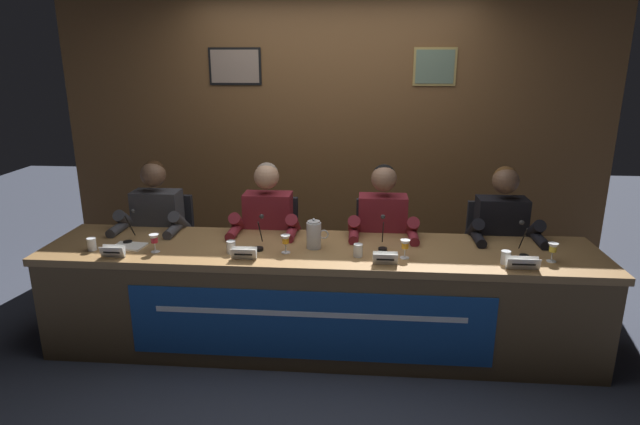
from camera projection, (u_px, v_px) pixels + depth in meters
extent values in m
plane|color=#383D4C|center=(320.00, 343.00, 3.83)|extent=(12.00, 12.00, 0.00)
cube|color=brown|center=(333.00, 134.00, 4.90)|extent=(4.99, 0.12, 2.60)
cube|color=black|center=(235.00, 66.00, 4.73)|extent=(0.47, 0.02, 0.33)
cube|color=gray|center=(235.00, 66.00, 4.72)|extent=(0.43, 0.01, 0.29)
cube|color=tan|center=(435.00, 67.00, 4.59)|extent=(0.37, 0.02, 0.32)
cube|color=slate|center=(435.00, 67.00, 4.58)|extent=(0.33, 0.01, 0.28)
cube|color=olive|center=(320.00, 251.00, 3.62)|extent=(3.79, 0.75, 0.05)
cube|color=brown|center=(315.00, 325.00, 3.39)|extent=(3.73, 0.04, 0.69)
cube|color=brown|center=(69.00, 291.00, 3.87)|extent=(0.08, 0.67, 0.69)
cube|color=brown|center=(591.00, 310.00, 3.58)|extent=(0.08, 0.67, 0.69)
cube|color=#19478C|center=(309.00, 326.00, 3.37)|extent=(2.33, 0.01, 0.48)
cube|color=white|center=(308.00, 314.00, 3.34)|extent=(1.98, 0.00, 0.04)
cylinder|color=black|center=(168.00, 305.00, 4.38)|extent=(0.44, 0.44, 0.02)
cylinder|color=black|center=(165.00, 281.00, 4.32)|extent=(0.05, 0.05, 0.41)
cube|color=#232328|center=(163.00, 256.00, 4.26)|extent=(0.44, 0.44, 0.03)
cube|color=#232328|center=(170.00, 221.00, 4.38)|extent=(0.40, 0.05, 0.44)
cylinder|color=black|center=(136.00, 299.00, 3.99)|extent=(0.10, 0.10, 0.47)
cylinder|color=black|center=(161.00, 300.00, 3.98)|extent=(0.10, 0.10, 0.47)
cylinder|color=black|center=(140.00, 257.00, 4.06)|extent=(0.13, 0.34, 0.13)
cylinder|color=black|center=(166.00, 258.00, 4.04)|extent=(0.13, 0.34, 0.13)
cube|color=#38383D|center=(158.00, 221.00, 4.14)|extent=(0.36, 0.20, 0.48)
sphere|color=brown|center=(153.00, 174.00, 4.02)|extent=(0.19, 0.19, 0.19)
sphere|color=#331E0F|center=(154.00, 172.00, 4.03)|extent=(0.17, 0.17, 0.17)
cylinder|color=#38383D|center=(127.00, 221.00, 4.06)|extent=(0.09, 0.30, 0.25)
cylinder|color=#38383D|center=(180.00, 223.00, 4.02)|extent=(0.09, 0.30, 0.25)
cylinder|color=#38383D|center=(117.00, 229.00, 3.91)|extent=(0.07, 0.24, 0.07)
cylinder|color=#38383D|center=(173.00, 231.00, 3.87)|extent=(0.07, 0.24, 0.07)
cube|color=white|center=(112.00, 252.00, 3.41)|extent=(0.16, 0.03, 0.08)
cube|color=white|center=(114.00, 251.00, 3.45)|extent=(0.16, 0.03, 0.08)
cube|color=black|center=(111.00, 253.00, 3.41)|extent=(0.11, 0.01, 0.01)
cylinder|color=white|center=(155.00, 252.00, 3.53)|extent=(0.06, 0.06, 0.00)
cylinder|color=white|center=(155.00, 248.00, 3.52)|extent=(0.01, 0.01, 0.05)
cone|color=white|center=(154.00, 239.00, 3.51)|extent=(0.06, 0.06, 0.06)
cylinder|color=#B21E2D|center=(154.00, 240.00, 3.51)|extent=(0.04, 0.04, 0.04)
cylinder|color=silver|center=(92.00, 244.00, 3.56)|extent=(0.06, 0.06, 0.08)
cylinder|color=silver|center=(92.00, 247.00, 3.56)|extent=(0.05, 0.05, 0.05)
cylinder|color=black|center=(128.00, 242.00, 3.69)|extent=(0.06, 0.06, 0.02)
cylinder|color=black|center=(130.00, 226.00, 3.72)|extent=(0.01, 0.13, 0.18)
sphere|color=#2D2D2D|center=(133.00, 211.00, 3.75)|extent=(0.03, 0.03, 0.03)
cylinder|color=black|center=(272.00, 309.00, 4.31)|extent=(0.44, 0.44, 0.02)
cylinder|color=black|center=(271.00, 285.00, 4.25)|extent=(0.05, 0.05, 0.41)
cube|color=#232328|center=(270.00, 259.00, 4.19)|extent=(0.44, 0.44, 0.03)
cube|color=#232328|center=(274.00, 223.00, 4.31)|extent=(0.40, 0.05, 0.44)
cylinder|color=black|center=(249.00, 303.00, 3.92)|extent=(0.10, 0.10, 0.47)
cylinder|color=black|center=(276.00, 304.00, 3.91)|extent=(0.10, 0.10, 0.47)
cylinder|color=black|center=(252.00, 260.00, 3.99)|extent=(0.13, 0.34, 0.13)
cylinder|color=black|center=(278.00, 261.00, 3.97)|extent=(0.13, 0.34, 0.13)
cube|color=maroon|center=(268.00, 224.00, 4.07)|extent=(0.36, 0.20, 0.48)
sphere|color=tan|center=(267.00, 176.00, 3.95)|extent=(0.19, 0.19, 0.19)
sphere|color=gray|center=(267.00, 174.00, 3.96)|extent=(0.17, 0.17, 0.17)
cylinder|color=maroon|center=(238.00, 224.00, 3.99)|extent=(0.09, 0.30, 0.25)
cylinder|color=maroon|center=(294.00, 226.00, 3.96)|extent=(0.09, 0.30, 0.25)
cylinder|color=maroon|center=(233.00, 232.00, 3.84)|extent=(0.07, 0.24, 0.07)
cylinder|color=maroon|center=(291.00, 234.00, 3.81)|extent=(0.07, 0.24, 0.07)
cube|color=white|center=(243.00, 254.00, 3.38)|extent=(0.16, 0.03, 0.08)
cube|color=white|center=(244.00, 253.00, 3.41)|extent=(0.16, 0.03, 0.08)
cube|color=black|center=(243.00, 255.00, 3.38)|extent=(0.12, 0.01, 0.01)
cylinder|color=white|center=(286.00, 252.00, 3.52)|extent=(0.06, 0.06, 0.00)
cylinder|color=white|center=(286.00, 248.00, 3.51)|extent=(0.01, 0.01, 0.05)
cone|color=white|center=(286.00, 240.00, 3.50)|extent=(0.06, 0.06, 0.06)
cylinder|color=orange|center=(286.00, 241.00, 3.50)|extent=(0.04, 0.04, 0.04)
cylinder|color=silver|center=(231.00, 247.00, 3.50)|extent=(0.06, 0.06, 0.08)
cylinder|color=silver|center=(231.00, 249.00, 3.51)|extent=(0.05, 0.05, 0.05)
cylinder|color=black|center=(259.00, 249.00, 3.56)|extent=(0.06, 0.06, 0.02)
cylinder|color=black|center=(260.00, 232.00, 3.60)|extent=(0.01, 0.13, 0.18)
sphere|color=#2D2D2D|center=(262.00, 216.00, 3.63)|extent=(0.03, 0.03, 0.03)
cylinder|color=black|center=(379.00, 313.00, 4.24)|extent=(0.44, 0.44, 0.02)
cylinder|color=black|center=(380.00, 288.00, 4.18)|extent=(0.05, 0.05, 0.41)
cube|color=#232328|center=(381.00, 262.00, 4.12)|extent=(0.44, 0.44, 0.03)
cube|color=#232328|center=(381.00, 226.00, 4.24)|extent=(0.40, 0.05, 0.44)
cylinder|color=black|center=(367.00, 308.00, 3.85)|extent=(0.10, 0.10, 0.47)
cylinder|color=black|center=(395.00, 309.00, 3.84)|extent=(0.10, 0.10, 0.47)
cylinder|color=black|center=(368.00, 264.00, 3.92)|extent=(0.13, 0.34, 0.13)
cylinder|color=black|center=(395.00, 265.00, 3.90)|extent=(0.13, 0.34, 0.13)
cube|color=maroon|center=(382.00, 226.00, 4.00)|extent=(0.36, 0.20, 0.48)
sphere|color=#8E664C|center=(384.00, 179.00, 3.88)|extent=(0.19, 0.19, 0.19)
sphere|color=black|center=(384.00, 176.00, 3.89)|extent=(0.17, 0.17, 0.17)
cylinder|color=maroon|center=(354.00, 227.00, 3.92)|extent=(0.09, 0.30, 0.25)
cylinder|color=maroon|center=(411.00, 229.00, 3.89)|extent=(0.09, 0.30, 0.25)
cylinder|color=maroon|center=(354.00, 235.00, 3.77)|extent=(0.07, 0.24, 0.07)
cylinder|color=maroon|center=(413.00, 237.00, 3.74)|extent=(0.07, 0.24, 0.07)
cube|color=white|center=(385.00, 260.00, 3.30)|extent=(0.16, 0.03, 0.08)
cube|color=white|center=(385.00, 258.00, 3.33)|extent=(0.16, 0.03, 0.08)
cube|color=black|center=(385.00, 260.00, 3.29)|extent=(0.11, 0.01, 0.01)
cylinder|color=white|center=(405.00, 258.00, 3.43)|extent=(0.06, 0.06, 0.00)
cylinder|color=white|center=(405.00, 253.00, 3.42)|extent=(0.01, 0.01, 0.05)
cone|color=white|center=(405.00, 245.00, 3.41)|extent=(0.06, 0.06, 0.06)
cylinder|color=orange|center=(405.00, 246.00, 3.41)|extent=(0.04, 0.04, 0.04)
cylinder|color=silver|center=(358.00, 250.00, 3.44)|extent=(0.06, 0.06, 0.08)
cylinder|color=silver|center=(358.00, 253.00, 3.45)|extent=(0.05, 0.05, 0.05)
cylinder|color=black|center=(383.00, 249.00, 3.55)|extent=(0.06, 0.06, 0.02)
cylinder|color=black|center=(383.00, 232.00, 3.59)|extent=(0.01, 0.13, 0.18)
sphere|color=#2D2D2D|center=(383.00, 217.00, 3.62)|extent=(0.03, 0.03, 0.03)
cylinder|color=black|center=(490.00, 318.00, 4.18)|extent=(0.44, 0.44, 0.02)
cylinder|color=black|center=(493.00, 292.00, 4.11)|extent=(0.05, 0.05, 0.41)
cube|color=#232328|center=(495.00, 266.00, 4.05)|extent=(0.44, 0.44, 0.03)
cube|color=#232328|center=(492.00, 229.00, 4.18)|extent=(0.40, 0.05, 0.44)
cylinder|color=black|center=(489.00, 312.00, 3.79)|extent=(0.10, 0.10, 0.47)
cylinder|color=black|center=(518.00, 313.00, 3.77)|extent=(0.10, 0.10, 0.47)
cylinder|color=black|center=(488.00, 268.00, 3.85)|extent=(0.13, 0.34, 0.13)
cylinder|color=black|center=(517.00, 268.00, 3.83)|extent=(0.13, 0.34, 0.13)
cube|color=black|center=(500.00, 229.00, 3.94)|extent=(0.36, 0.20, 0.48)
sphere|color=brown|center=(506.00, 181.00, 3.81)|extent=(0.19, 0.19, 0.19)
sphere|color=#593819|center=(505.00, 178.00, 3.82)|extent=(0.17, 0.17, 0.17)
cylinder|color=black|center=(474.00, 230.00, 3.85)|extent=(0.09, 0.30, 0.25)
cylinder|color=black|center=(533.00, 232.00, 3.82)|extent=(0.09, 0.30, 0.25)
cylinder|color=black|center=(478.00, 239.00, 3.70)|extent=(0.07, 0.24, 0.07)
cylinder|color=black|center=(540.00, 240.00, 3.67)|extent=(0.07, 0.24, 0.07)
cube|color=white|center=(524.00, 264.00, 3.22)|extent=(0.20, 0.03, 0.08)
cube|color=white|center=(522.00, 262.00, 3.25)|extent=(0.20, 0.03, 0.08)
cube|color=black|center=(524.00, 265.00, 3.21)|extent=(0.14, 0.01, 0.01)
cylinder|color=white|center=(551.00, 261.00, 3.37)|extent=(0.06, 0.06, 0.00)
cylinder|color=white|center=(552.00, 257.00, 3.36)|extent=(0.01, 0.01, 0.05)
cone|color=white|center=(553.00, 248.00, 3.35)|extent=(0.06, 0.06, 0.06)
cylinder|color=yellow|center=(553.00, 249.00, 3.35)|extent=(0.04, 0.04, 0.04)
cylinder|color=silver|center=(506.00, 257.00, 3.32)|extent=(0.06, 0.06, 0.08)
cylinder|color=silver|center=(505.00, 260.00, 3.33)|extent=(0.05, 0.05, 0.05)
cylinder|color=black|center=(524.00, 256.00, 3.43)|extent=(0.06, 0.06, 0.02)
cylinder|color=black|center=(523.00, 239.00, 3.46)|extent=(0.01, 0.13, 0.18)
sphere|color=#2D2D2D|center=(522.00, 223.00, 3.50)|extent=(0.03, 0.03, 0.03)
cylinder|color=silver|center=(314.00, 235.00, 3.59)|extent=(0.10, 0.10, 0.18)
cylinder|color=silver|center=(314.00, 222.00, 3.56)|extent=(0.09, 0.09, 0.01)
sphere|color=silver|center=(314.00, 220.00, 3.55)|extent=(0.02, 0.02, 0.02)
torus|color=silver|center=(324.00, 234.00, 3.58)|extent=(0.07, 0.01, 0.07)
cube|color=white|center=(129.00, 246.00, 3.63)|extent=(0.22, 0.17, 0.01)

